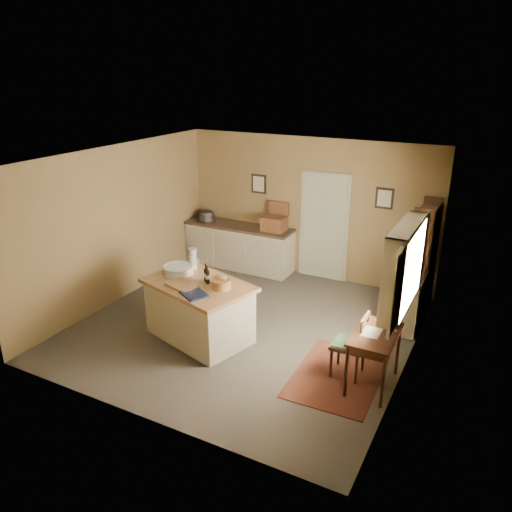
{
  "coord_description": "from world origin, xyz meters",
  "views": [
    {
      "loc": [
        3.42,
        -6.18,
        3.9
      ],
      "look_at": [
        0.07,
        0.22,
        1.15
      ],
      "focal_mm": 35.0,
      "sensor_mm": 36.0,
      "label": 1
    }
  ],
  "objects_px": {
    "work_island": "(199,309)",
    "desk_chair": "(348,345)",
    "sideboard": "(240,245)",
    "writing_desk": "(375,340)",
    "shelving_unit": "(426,259)",
    "right_cabinet": "(405,297)"
  },
  "relations": [
    {
      "from": "work_island",
      "to": "desk_chair",
      "type": "distance_m",
      "value": 2.31
    },
    {
      "from": "sideboard",
      "to": "desk_chair",
      "type": "height_order",
      "value": "sideboard"
    },
    {
      "from": "work_island",
      "to": "writing_desk",
      "type": "xyz_separation_m",
      "value": [
        2.67,
        -0.0,
        0.19
      ]
    },
    {
      "from": "sideboard",
      "to": "shelving_unit",
      "type": "bearing_deg",
      "value": -4.82
    },
    {
      "from": "writing_desk",
      "to": "desk_chair",
      "type": "bearing_deg",
      "value": 165.72
    },
    {
      "from": "sideboard",
      "to": "right_cabinet",
      "type": "bearing_deg",
      "value": -14.43
    },
    {
      "from": "right_cabinet",
      "to": "desk_chair",
      "type": "bearing_deg",
      "value": -101.32
    },
    {
      "from": "right_cabinet",
      "to": "shelving_unit",
      "type": "bearing_deg",
      "value": 75.95
    },
    {
      "from": "sideboard",
      "to": "work_island",
      "type": "bearing_deg",
      "value": -72.72
    },
    {
      "from": "desk_chair",
      "to": "right_cabinet",
      "type": "distance_m",
      "value": 1.84
    },
    {
      "from": "writing_desk",
      "to": "desk_chair",
      "type": "height_order",
      "value": "desk_chair"
    },
    {
      "from": "work_island",
      "to": "writing_desk",
      "type": "relative_size",
      "value": 2.06
    },
    {
      "from": "desk_chair",
      "to": "writing_desk",
      "type": "bearing_deg",
      "value": -15.42
    },
    {
      "from": "desk_chair",
      "to": "shelving_unit",
      "type": "relative_size",
      "value": 0.48
    },
    {
      "from": "sideboard",
      "to": "desk_chair",
      "type": "xyz_separation_m",
      "value": [
        3.18,
        -2.72,
        -0.03
      ]
    },
    {
      "from": "writing_desk",
      "to": "right_cabinet",
      "type": "relative_size",
      "value": 0.87
    },
    {
      "from": "right_cabinet",
      "to": "shelving_unit",
      "type": "relative_size",
      "value": 0.53
    },
    {
      "from": "work_island",
      "to": "shelving_unit",
      "type": "bearing_deg",
      "value": 57.42
    },
    {
      "from": "writing_desk",
      "to": "shelving_unit",
      "type": "bearing_deg",
      "value": 86.56
    },
    {
      "from": "work_island",
      "to": "shelving_unit",
      "type": "xyz_separation_m",
      "value": [
        2.82,
        2.49,
        0.46
      ]
    },
    {
      "from": "writing_desk",
      "to": "shelving_unit",
      "type": "relative_size",
      "value": 0.47
    },
    {
      "from": "shelving_unit",
      "to": "work_island",
      "type": "bearing_deg",
      "value": -138.49
    }
  ]
}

